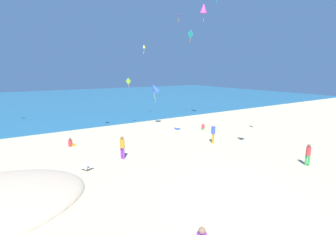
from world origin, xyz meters
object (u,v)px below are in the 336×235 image
(kite_blue, at_px, (155,88))
(person_2, at_px, (213,132))
(beach_chair_mid_beach, at_px, (86,166))
(person_3, at_px, (308,153))
(person_4, at_px, (122,146))
(kite_purple, at_px, (178,16))
(person_1, at_px, (203,127))
(kite_lime, at_px, (128,81))
(kite_yellow, at_px, (144,46))
(person_0, at_px, (71,143))
(kite_teal, at_px, (191,34))
(cooler_box, at_px, (177,128))
(kite_magenta, at_px, (204,8))

(kite_blue, bearing_deg, person_2, -82.11)
(beach_chair_mid_beach, bearing_deg, person_3, -54.84)
(person_4, relative_size, kite_purple, 1.35)
(person_1, relative_size, kite_lime, 0.69)
(kite_lime, bearing_deg, person_2, -68.38)
(person_1, xyz_separation_m, kite_yellow, (-3.00, 8.03, 9.04))
(person_0, distance_m, kite_teal, 19.34)
(kite_yellow, relative_size, kite_blue, 0.52)
(person_2, distance_m, kite_lime, 11.15)
(kite_purple, bearing_deg, beach_chair_mid_beach, -138.76)
(cooler_box, xyz_separation_m, person_3, (1.69, -13.08, 0.74))
(cooler_box, bearing_deg, person_4, -148.26)
(cooler_box, xyz_separation_m, person_2, (-0.20, -5.88, 0.87))
(kite_yellow, bearing_deg, kite_blue, -100.92)
(person_1, distance_m, person_3, 11.61)
(person_1, xyz_separation_m, person_2, (-2.59, -4.37, 0.73))
(kite_teal, bearing_deg, kite_yellow, 154.16)
(person_3, relative_size, kite_purple, 1.19)
(kite_yellow, bearing_deg, kite_magenta, -45.42)
(kite_yellow, bearing_deg, person_2, -88.11)
(kite_magenta, bearing_deg, person_1, -125.63)
(kite_magenta, bearing_deg, person_4, -152.93)
(person_1, distance_m, person_4, 11.44)
(person_1, bearing_deg, cooler_box, -80.41)
(cooler_box, bearing_deg, kite_magenta, 17.15)
(kite_magenta, bearing_deg, person_3, -100.85)
(kite_blue, bearing_deg, kite_magenta, -11.61)
(person_0, distance_m, person_4, 5.83)
(beach_chair_mid_beach, xyz_separation_m, kite_lime, (7.15, 9.60, 4.91))
(kite_blue, bearing_deg, kite_purple, 41.76)
(person_3, distance_m, kite_purple, 27.29)
(person_1, bearing_deg, person_2, 11.11)
(kite_purple, bearing_deg, person_4, -135.29)
(kite_magenta, bearing_deg, kite_blue, 168.39)
(kite_yellow, bearing_deg, kite_lime, -140.52)
(person_3, xyz_separation_m, kite_lime, (-5.70, 16.81, 4.32))
(person_0, relative_size, kite_teal, 0.51)
(person_4, height_order, kite_lime, kite_lime)
(beach_chair_mid_beach, bearing_deg, kite_purple, 15.68)
(beach_chair_mid_beach, xyz_separation_m, person_0, (0.12, 5.82, -0.00))
(cooler_box, distance_m, person_0, 11.04)
(kite_magenta, relative_size, kite_teal, 1.38)
(kite_teal, relative_size, kite_lime, 1.37)
(person_3, height_order, kite_magenta, kite_magenta)
(kite_magenta, xyz_separation_m, kite_yellow, (-5.07, 5.15, -4.03))
(person_4, bearing_deg, person_3, 114.82)
(beach_chair_mid_beach, distance_m, person_1, 14.24)
(person_3, distance_m, kite_yellow, 21.47)
(kite_teal, bearing_deg, person_2, -116.25)
(kite_magenta, xyz_separation_m, kite_purple, (2.49, 8.63, 1.10))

